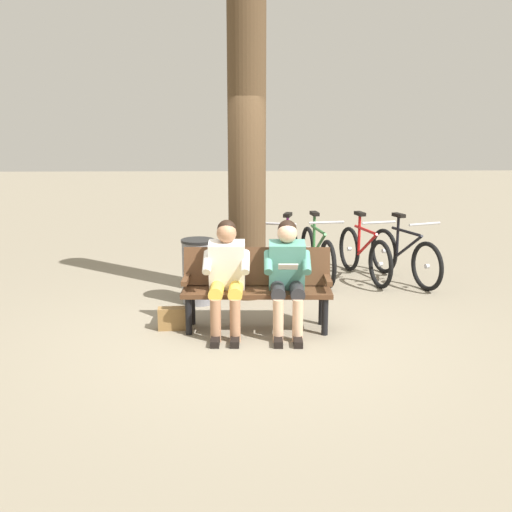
% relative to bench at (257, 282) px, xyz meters
% --- Properties ---
extents(ground_plane, '(40.00, 40.00, 0.00)m').
position_rel_bench_xyz_m(ground_plane, '(0.03, 0.22, -0.51)').
color(ground_plane, gray).
extents(bench, '(1.62, 0.53, 0.87)m').
position_rel_bench_xyz_m(bench, '(0.00, 0.00, 0.00)').
color(bench, '#51331E').
rests_on(bench, ground).
extents(person_reading, '(0.50, 0.77, 1.20)m').
position_rel_bench_xyz_m(person_reading, '(-0.31, 0.18, 0.16)').
color(person_reading, '#4C8C7A').
rests_on(person_reading, ground).
extents(person_companion, '(0.50, 0.77, 1.20)m').
position_rel_bench_xyz_m(person_companion, '(0.32, 0.15, 0.16)').
color(person_companion, white).
rests_on(person_companion, ground).
extents(handbag, '(0.31, 0.16, 0.24)m').
position_rel_bench_xyz_m(handbag, '(0.92, 0.05, -0.39)').
color(handbag, olive).
rests_on(handbag, ground).
extents(tree_trunk, '(0.47, 0.47, 4.00)m').
position_rel_bench_xyz_m(tree_trunk, '(0.09, -1.22, 1.49)').
color(tree_trunk, '#4C3823').
rests_on(tree_trunk, ground).
extents(litter_bin, '(0.41, 0.41, 0.80)m').
position_rel_bench_xyz_m(litter_bin, '(0.69, -0.93, -0.10)').
color(litter_bin, slate).
rests_on(litter_bin, ground).
extents(bicycle_red, '(0.69, 1.60, 0.94)m').
position_rel_bench_xyz_m(bicycle_red, '(-2.12, -1.88, -0.15)').
color(bicycle_red, black).
rests_on(bicycle_red, ground).
extents(bicycle_blue, '(0.57, 1.64, 0.94)m').
position_rel_bench_xyz_m(bicycle_blue, '(-1.58, -2.03, -0.15)').
color(bicycle_blue, black).
rests_on(bicycle_blue, ground).
extents(bicycle_black, '(0.48, 1.67, 0.94)m').
position_rel_bench_xyz_m(bicycle_black, '(-0.92, -2.05, -0.15)').
color(bicycle_black, black).
rests_on(bicycle_black, ground).
extents(bicycle_green, '(0.61, 1.63, 0.94)m').
position_rel_bench_xyz_m(bicycle_green, '(-0.45, -1.95, -0.15)').
color(bicycle_green, black).
rests_on(bicycle_green, ground).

